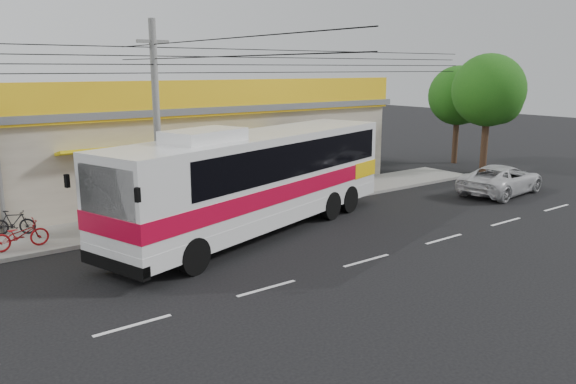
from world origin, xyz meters
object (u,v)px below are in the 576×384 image
(motorbike_red, at_px, (20,235))
(tree_far, at_px, (460,98))
(coach_bus, at_px, (262,174))
(white_car, at_px, (502,179))
(tree_near, at_px, (491,93))
(utility_pole, at_px, (154,59))
(motorbike_dark, at_px, (14,223))

(motorbike_red, distance_m, tree_far, 27.98)
(coach_bus, height_order, motorbike_red, coach_bus)
(white_car, distance_m, tree_near, 7.24)
(utility_pole, height_order, tree_far, utility_pole)
(white_car, bearing_deg, tree_near, -54.82)
(white_car, relative_size, utility_pole, 0.16)
(motorbike_red, bearing_deg, coach_bus, -110.24)
(coach_bus, relative_size, tree_near, 1.97)
(motorbike_dark, bearing_deg, utility_pole, -95.99)
(motorbike_red, height_order, tree_near, tree_near)
(white_car, bearing_deg, motorbike_dark, 66.79)
(white_car, bearing_deg, tree_far, -46.26)
(coach_bus, distance_m, motorbike_dark, 9.38)
(tree_far, bearing_deg, tree_near, -115.50)
(motorbike_dark, bearing_deg, tree_far, -61.57)
(coach_bus, relative_size, tree_far, 2.18)
(coach_bus, height_order, motorbike_dark, coach_bus)
(motorbike_red, height_order, utility_pole, utility_pole)
(tree_far, bearing_deg, motorbike_dark, -178.11)
(white_car, xyz_separation_m, tree_far, (6.05, 7.29, 3.59))
(white_car, height_order, utility_pole, utility_pole)
(tree_near, bearing_deg, motorbike_red, 179.04)
(motorbike_red, relative_size, motorbike_dark, 1.21)
(motorbike_dark, distance_m, tree_near, 26.28)
(tree_far, bearing_deg, coach_bus, -164.12)
(white_car, bearing_deg, coach_bus, 75.90)
(coach_bus, bearing_deg, motorbike_dark, 132.64)
(coach_bus, relative_size, utility_pole, 0.41)
(motorbike_dark, xyz_separation_m, white_car, (21.37, -6.38, 0.12))
(coach_bus, relative_size, white_car, 2.64)
(motorbike_dark, xyz_separation_m, utility_pole, (4.58, -2.92, 5.92))
(motorbike_red, relative_size, tree_near, 0.26)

